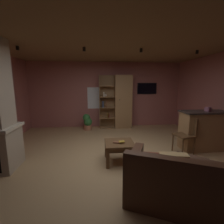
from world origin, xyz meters
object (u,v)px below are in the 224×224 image
kitchen_bar_counter (209,130)px  wall_mounted_tv (147,88)px  dining_chair (187,132)px  table_book_1 (122,142)px  leather_couch (185,185)px  potted_floor_plant (87,122)px  tissue_box (208,109)px  table_book_0 (116,142)px  coffee_table (119,146)px  bookshelf_cabinet (121,102)px

kitchen_bar_counter → wall_mounted_tv: 2.95m
dining_chair → table_book_1: bearing=-166.9°
leather_couch → potted_floor_plant: leather_couch is taller
wall_mounted_tv → tissue_box: bearing=-72.6°
table_book_0 → potted_floor_plant: size_ratio=0.22×
leather_couch → dining_chair: (1.01, 1.73, 0.22)m
kitchen_bar_counter → coffee_table: size_ratio=2.35×
kitchen_bar_counter → tissue_box: tissue_box is taller
kitchen_bar_counter → potted_floor_plant: bearing=147.3°
kitchen_bar_counter → potted_floor_plant: size_ratio=2.44×
kitchen_bar_counter → table_book_0: bearing=-168.0°
leather_couch → potted_floor_plant: 4.37m
kitchen_bar_counter → table_book_0: 2.63m
table_book_0 → table_book_1: bearing=-11.6°
kitchen_bar_counter → coffee_table: 2.55m
table_book_1 → wall_mounted_tv: size_ratio=0.15×
kitchen_bar_counter → table_book_1: 2.52m
dining_chair → wall_mounted_tv: wall_mounted_tv is taller
table_book_1 → dining_chair: (1.74, 0.41, 0.03)m
coffee_table → wall_mounted_tv: bearing=63.1°
table_book_1 → wall_mounted_tv: (1.54, 3.17, 1.08)m
wall_mounted_tv → table_book_1: bearing=-115.8°
bookshelf_cabinet → kitchen_bar_counter: bookshelf_cabinet is taller
table_book_0 → coffee_table: bearing=26.4°
coffee_table → dining_chair: (1.78, 0.35, 0.16)m
tissue_box → potted_floor_plant: bearing=146.3°
coffee_table → wall_mounted_tv: wall_mounted_tv is taller
kitchen_bar_counter → wall_mounted_tv: wall_mounted_tv is taller
kitchen_bar_counter → wall_mounted_tv: (-0.92, 2.60, 1.05)m
bookshelf_cabinet → coffee_table: (-0.46, -2.90, -0.67)m
kitchen_bar_counter → potted_floor_plant: kitchen_bar_counter is taller
dining_chair → potted_floor_plant: (-2.66, 2.33, -0.22)m
coffee_table → dining_chair: bearing=11.0°
kitchen_bar_counter → leather_couch: kitchen_bar_counter is taller
bookshelf_cabinet → wall_mounted_tv: (1.12, 0.21, 0.54)m
bookshelf_cabinet → dining_chair: (1.32, -2.56, -0.51)m
bookshelf_cabinet → kitchen_bar_counter: bearing=-49.6°
bookshelf_cabinet → kitchen_bar_counter: 3.18m
bookshelf_cabinet → kitchen_bar_counter: (2.03, -2.39, -0.51)m
leather_couch → bookshelf_cabinet: bearing=94.1°
tissue_box → potted_floor_plant: (-3.28, 2.18, -0.79)m
table_book_0 → table_book_1: table_book_1 is taller
tissue_box → table_book_0: bearing=-168.0°
tissue_box → leather_couch: (-1.63, -1.87, -0.79)m
bookshelf_cabinet → wall_mounted_tv: bookshelf_cabinet is taller
leather_couch → coffee_table: 1.58m
kitchen_bar_counter → table_book_0: (-2.57, -0.55, -0.05)m
kitchen_bar_counter → tissue_box: size_ratio=12.59×
bookshelf_cabinet → table_book_0: size_ratio=15.26×
tissue_box → leather_couch: bearing=-131.1°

